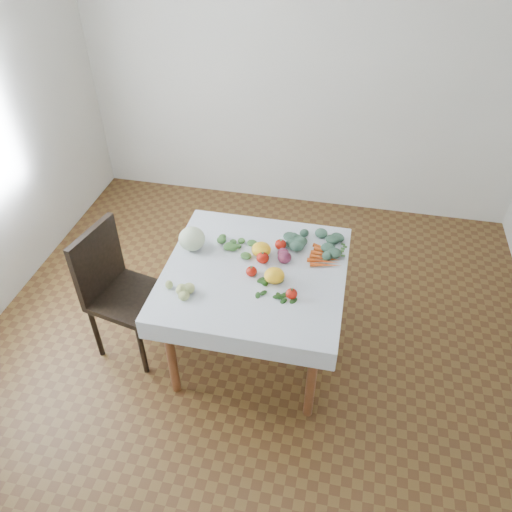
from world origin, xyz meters
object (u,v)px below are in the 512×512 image
(table, at_px, (255,282))
(carrot_bunch, at_px, (326,257))
(heirloom_back, at_px, (261,250))
(cabbage, at_px, (192,239))
(chair, at_px, (116,284))

(table, height_order, carrot_bunch, carrot_bunch)
(heirloom_back, height_order, carrot_bunch, heirloom_back)
(table, relative_size, carrot_bunch, 4.30)
(cabbage, bearing_deg, chair, -153.45)
(heirloom_back, xyz_separation_m, carrot_bunch, (0.41, 0.05, -0.03))
(chair, xyz_separation_m, heirloom_back, (0.93, 0.26, 0.25))
(chair, relative_size, carrot_bunch, 4.15)
(chair, relative_size, heirloom_back, 7.65)
(cabbage, bearing_deg, heirloom_back, 3.23)
(cabbage, relative_size, heirloom_back, 1.37)
(chair, xyz_separation_m, carrot_bunch, (1.35, 0.32, 0.22))
(table, xyz_separation_m, cabbage, (-0.45, 0.13, 0.18))
(table, bearing_deg, cabbage, 163.74)
(cabbage, relative_size, carrot_bunch, 0.74)
(table, height_order, chair, chair)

